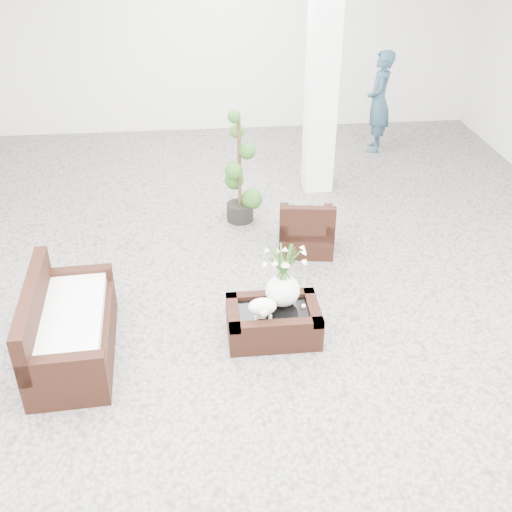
{
  "coord_description": "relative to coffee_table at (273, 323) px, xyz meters",
  "views": [
    {
      "loc": [
        -0.54,
        -5.4,
        3.87
      ],
      "look_at": [
        0.0,
        -0.1,
        0.62
      ],
      "focal_mm": 42.94,
      "sensor_mm": 36.0,
      "label": 1
    }
  ],
  "objects": [
    {
      "name": "armchair",
      "position": [
        0.62,
        1.67,
        0.19
      ],
      "size": [
        0.74,
        0.72,
        0.7
      ],
      "primitive_type": "cube",
      "rotation": [
        0.0,
        0.0,
        2.99
      ],
      "color": "black",
      "rests_on": "ground"
    },
    {
      "name": "tealight",
      "position": [
        0.3,
        0.02,
        0.17
      ],
      "size": [
        0.04,
        0.04,
        0.03
      ],
      "primitive_type": "cylinder",
      "color": "white",
      "rests_on": "coffee_table"
    },
    {
      "name": "sheep_figurine",
      "position": [
        -0.12,
        -0.1,
        0.26
      ],
      "size": [
        0.28,
        0.23,
        0.21
      ],
      "primitive_type": "ellipsoid",
      "color": "white",
      "rests_on": "coffee_table"
    },
    {
      "name": "planter_narcissus",
      "position": [
        0.1,
        0.1,
        0.56
      ],
      "size": [
        0.44,
        0.44,
        0.8
      ],
      "primitive_type": null,
      "color": "white",
      "rests_on": "coffee_table"
    },
    {
      "name": "shopper",
      "position": [
        2.34,
        4.81,
        0.67
      ],
      "size": [
        0.56,
        0.69,
        1.65
      ],
      "primitive_type": "imported",
      "rotation": [
        0.0,
        0.0,
        -1.88
      ],
      "color": "#284559",
      "rests_on": "ground"
    },
    {
      "name": "coffee_table",
      "position": [
        0.0,
        0.0,
        0.0
      ],
      "size": [
        0.9,
        0.6,
        0.31
      ],
      "primitive_type": "cube",
      "color": "black",
      "rests_on": "ground"
    },
    {
      "name": "loveseat",
      "position": [
        -1.91,
        -0.09,
        0.24
      ],
      "size": [
        0.8,
        1.53,
        0.8
      ],
      "primitive_type": "cube",
      "rotation": [
        0.0,
        0.0,
        1.62
      ],
      "color": "black",
      "rests_on": "ground"
    },
    {
      "name": "ground",
      "position": [
        -0.12,
        0.63,
        -0.16
      ],
      "size": [
        11.0,
        11.0,
        0.0
      ],
      "primitive_type": "plane",
      "color": "gray",
      "rests_on": "ground"
    },
    {
      "name": "topiary",
      "position": [
        -0.13,
        2.5,
        0.59
      ],
      "size": [
        0.4,
        0.4,
        1.49
      ],
      "primitive_type": null,
      "color": "#254E19",
      "rests_on": "ground"
    },
    {
      "name": "column",
      "position": [
        1.08,
        3.43,
        1.59
      ],
      "size": [
        0.4,
        0.4,
        3.5
      ],
      "primitive_type": "cube",
      "color": "white",
      "rests_on": "ground"
    }
  ]
}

